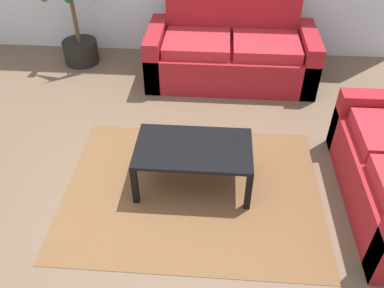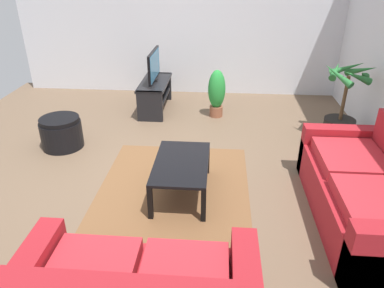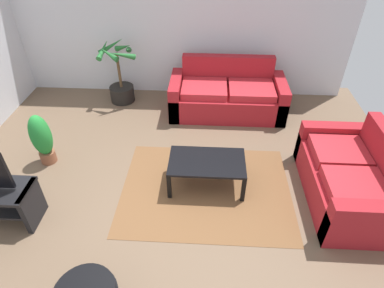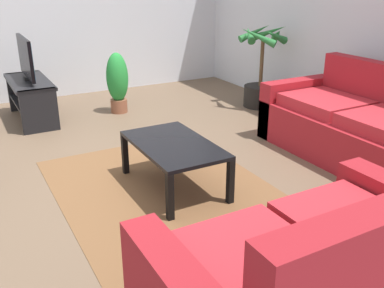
% 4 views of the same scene
% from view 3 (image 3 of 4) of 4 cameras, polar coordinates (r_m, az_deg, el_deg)
% --- Properties ---
extents(ground_plane, '(6.60, 6.60, 0.00)m').
position_cam_3_polar(ground_plane, '(4.11, -4.96, -10.85)').
color(ground_plane, brown).
extents(wall_back, '(6.00, 0.06, 2.70)m').
position_cam_3_polar(wall_back, '(5.95, -1.80, 20.98)').
color(wall_back, silver).
rests_on(wall_back, ground).
extents(couch_main, '(1.95, 0.90, 0.90)m').
position_cam_3_polar(couch_main, '(5.69, 6.23, 8.43)').
color(couch_main, maroon).
rests_on(couch_main, ground).
extents(couch_loveseat, '(0.90, 1.61, 0.90)m').
position_cam_3_polar(couch_loveseat, '(4.44, 26.14, -5.64)').
color(couch_loveseat, maroon).
rests_on(couch_loveseat, ground).
extents(coffee_table, '(0.97, 0.58, 0.41)m').
position_cam_3_polar(coffee_table, '(4.12, 2.66, -3.57)').
color(coffee_table, black).
rests_on(coffee_table, ground).
extents(area_rug, '(2.20, 1.70, 0.01)m').
position_cam_3_polar(area_rug, '(4.29, 2.50, -7.97)').
color(area_rug, brown).
rests_on(area_rug, ground).
extents(potted_palm, '(0.73, 0.75, 1.11)m').
position_cam_3_polar(potted_palm, '(6.08, -12.59, 10.94)').
color(potted_palm, black).
rests_on(potted_palm, ground).
extents(potted_plant_small, '(0.28, 0.28, 0.79)m').
position_cam_3_polar(potted_plant_small, '(4.90, -25.10, 0.91)').
color(potted_plant_small, brown).
rests_on(potted_plant_small, ground).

